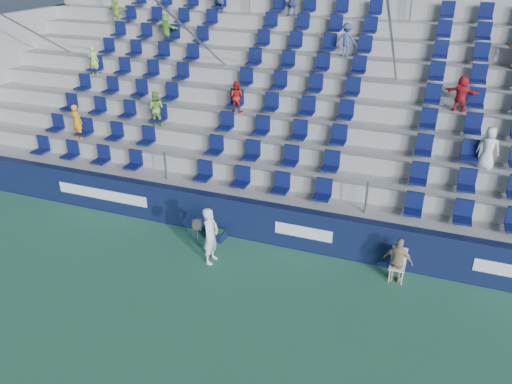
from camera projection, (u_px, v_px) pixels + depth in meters
ground at (207, 305)px, 11.75m from camera, size 70.00×70.00×0.00m
sponsor_wall at (254, 220)px, 14.12m from camera, size 24.00×0.32×1.20m
grandstand at (304, 116)px, 17.70m from camera, size 24.00×8.17×6.63m
tennis_player at (210, 235)px, 13.01m from camera, size 0.69×0.63×1.59m
line_judge_chair at (398, 262)px, 12.47m from camera, size 0.38×0.39×0.87m
line_judge at (398, 261)px, 12.30m from camera, size 0.76×0.41×1.23m
ball_bin at (216, 234)px, 14.29m from camera, size 0.56×0.40×0.30m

